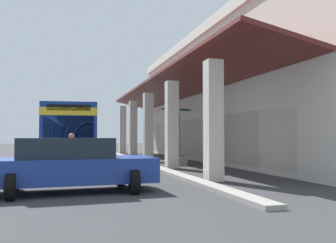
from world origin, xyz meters
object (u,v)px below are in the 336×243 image
potted_palm (178,149)px  pedestrian (71,153)px  parked_sedan_blue (71,164)px  transit_bus (73,131)px

potted_palm → pedestrian: bearing=-49.1°
parked_sedan_blue → potted_palm: 9.90m
potted_palm → transit_bus: bearing=-130.3°
transit_bus → parked_sedan_blue: bearing=-1.7°
transit_bus → potted_palm: (4.42, 5.21, -1.00)m
potted_palm → parked_sedan_blue: bearing=-34.3°
transit_bus → parked_sedan_blue: size_ratio=2.52×
pedestrian → potted_palm: potted_palm is taller
pedestrian → parked_sedan_blue: bearing=-1.4°
transit_bus → parked_sedan_blue: (12.60, -0.37, -1.10)m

